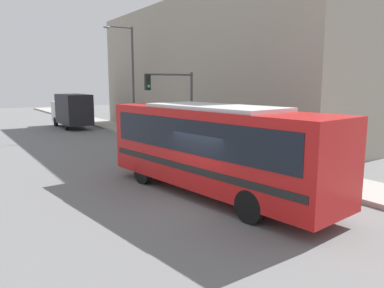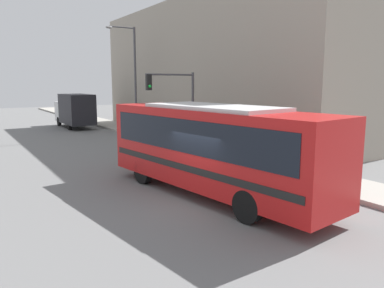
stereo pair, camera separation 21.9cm
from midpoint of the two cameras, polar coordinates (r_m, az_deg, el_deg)
ground_plane at (r=13.49m, az=2.66°, el=-8.98°), size 120.00×120.00×0.00m
sidewalk at (r=33.48m, az=-8.95°, el=2.08°), size 2.72×70.00×0.18m
building_facade at (r=30.64m, az=2.63°, el=11.19°), size 6.00×27.18×10.50m
city_bus at (r=13.94m, az=3.62°, el=-0.02°), size 3.70×10.37×3.42m
delivery_truck at (r=37.32m, az=-17.29°, el=5.03°), size 2.25×6.61×3.19m
fire_hydrant at (r=19.78m, az=7.37°, el=-1.37°), size 0.27×0.37×0.84m
traffic_light_pole at (r=22.65m, az=-2.16°, el=7.27°), size 3.28×0.35×4.69m
parking_meter at (r=22.42m, az=1.71°, el=1.34°), size 0.14×0.14×1.41m
street_lamp at (r=30.95m, az=-8.91°, el=10.76°), size 2.44×0.28×8.43m
pedestrian_near_corner at (r=22.29m, az=3.77°, el=0.87°), size 0.34×0.34×1.57m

